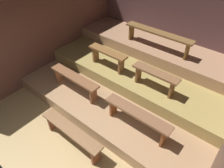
# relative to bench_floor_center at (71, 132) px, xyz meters

# --- Properties ---
(ground) EXTENTS (5.88, 5.86, 0.08)m
(ground) POSITION_rel_bench_floor_center_xyz_m (-0.01, 1.64, -0.43)
(ground) COLOR tan
(wall_back) EXTENTS (5.88, 0.06, 2.43)m
(wall_back) POSITION_rel_bench_floor_center_xyz_m (-0.01, 4.19, 0.83)
(wall_back) COLOR brown
(wall_back) RESTS_ON ground
(wall_left) EXTENTS (0.06, 5.86, 2.43)m
(wall_left) POSITION_rel_bench_floor_center_xyz_m (-2.57, 1.64, 0.83)
(wall_left) COLOR brown
(wall_left) RESTS_ON ground
(platform_lower) EXTENTS (5.08, 3.80, 0.32)m
(platform_lower) POSITION_rel_bench_floor_center_xyz_m (-0.01, 2.27, -0.23)
(platform_lower) COLOR #A57E59
(platform_lower) RESTS_ON ground
(platform_middle) EXTENTS (5.08, 2.55, 0.32)m
(platform_middle) POSITION_rel_bench_floor_center_xyz_m (-0.01, 2.89, 0.09)
(platform_middle) COLOR #A48D4D
(platform_middle) RESTS_ON platform_lower
(platform_upper) EXTENTS (5.08, 1.30, 0.32)m
(platform_upper) POSITION_rel_bench_floor_center_xyz_m (-0.01, 3.51, 0.41)
(platform_upper) COLOR #AB7E5C
(platform_upper) RESTS_ON platform_middle
(bench_floor_center) EXTENTS (1.59, 0.27, 0.49)m
(bench_floor_center) POSITION_rel_bench_floor_center_xyz_m (0.00, 0.00, 0.00)
(bench_floor_center) COLOR brown
(bench_floor_center) RESTS_ON ground
(bench_lower_left) EXTENTS (1.52, 0.27, 0.49)m
(bench_lower_left) POSITION_rel_bench_floor_center_xyz_m (-0.96, 1.01, 0.32)
(bench_lower_left) COLOR brown
(bench_lower_left) RESTS_ON platform_lower
(bench_lower_right) EXTENTS (1.52, 0.27, 0.49)m
(bench_lower_right) POSITION_rel_bench_floor_center_xyz_m (0.95, 1.01, 0.32)
(bench_lower_right) COLOR brown
(bench_lower_right) RESTS_ON platform_lower
(bench_middle_left) EXTENTS (1.15, 0.27, 0.49)m
(bench_middle_left) POSITION_rel_bench_floor_center_xyz_m (-0.73, 2.06, 0.62)
(bench_middle_left) COLOR brown
(bench_middle_left) RESTS_ON platform_middle
(bench_middle_right) EXTENTS (1.15, 0.27, 0.49)m
(bench_middle_right) POSITION_rel_bench_floor_center_xyz_m (0.72, 2.06, 0.62)
(bench_middle_right) COLOR brown
(bench_middle_right) RESTS_ON platform_middle
(bench_upper_center) EXTENTS (1.99, 0.27, 0.49)m
(bench_upper_center) POSITION_rel_bench_floor_center_xyz_m (0.04, 3.29, 0.97)
(bench_upper_center) COLOR brown
(bench_upper_center) RESTS_ON platform_upper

